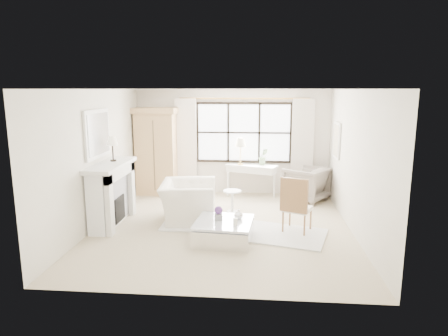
% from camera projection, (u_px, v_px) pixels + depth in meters
% --- Properties ---
extents(floor, '(5.50, 5.50, 0.00)m').
position_uv_depth(floor, '(223.00, 227.00, 7.96)').
color(floor, '#C3B190').
rests_on(floor, ground).
extents(ceiling, '(5.50, 5.50, 0.00)m').
position_uv_depth(ceiling, '(223.00, 89.00, 7.44)').
color(ceiling, white).
rests_on(ceiling, ground).
extents(wall_back, '(5.00, 0.00, 5.00)m').
position_uv_depth(wall_back, '(232.00, 142.00, 10.38)').
color(wall_back, silver).
rests_on(wall_back, ground).
extents(wall_front, '(5.00, 0.00, 5.00)m').
position_uv_depth(wall_front, '(203.00, 198.00, 5.01)').
color(wall_front, beige).
rests_on(wall_front, ground).
extents(wall_left, '(0.00, 5.50, 5.50)m').
position_uv_depth(wall_left, '(97.00, 158.00, 7.91)').
color(wall_left, beige).
rests_on(wall_left, ground).
extents(wall_right, '(0.00, 5.50, 5.50)m').
position_uv_depth(wall_right, '(355.00, 162.00, 7.49)').
color(wall_right, beige).
rests_on(wall_right, ground).
extents(window_pane, '(2.40, 0.02, 1.50)m').
position_uv_depth(window_pane, '(244.00, 133.00, 10.29)').
color(window_pane, white).
rests_on(window_pane, wall_back).
extents(window_frame, '(2.50, 0.04, 1.50)m').
position_uv_depth(window_frame, '(244.00, 133.00, 10.28)').
color(window_frame, black).
rests_on(window_frame, wall_back).
extents(curtain_rod, '(3.30, 0.04, 0.04)m').
position_uv_depth(curtain_rod, '(244.00, 99.00, 10.06)').
color(curtain_rod, '#BC8B41').
rests_on(curtain_rod, wall_back).
extents(curtain_left, '(0.55, 0.10, 2.47)m').
position_uv_depth(curtain_left, '(186.00, 146.00, 10.41)').
color(curtain_left, white).
rests_on(curtain_left, ground).
extents(curtain_right, '(0.55, 0.10, 2.47)m').
position_uv_depth(curtain_right, '(302.00, 148.00, 10.16)').
color(curtain_right, beige).
rests_on(curtain_right, ground).
extents(fireplace, '(0.58, 1.66, 1.26)m').
position_uv_depth(fireplace, '(110.00, 193.00, 8.02)').
color(fireplace, silver).
rests_on(fireplace, ground).
extents(mirror_frame, '(0.05, 1.15, 0.95)m').
position_uv_depth(mirror_frame, '(97.00, 134.00, 7.81)').
color(mirror_frame, silver).
rests_on(mirror_frame, wall_left).
extents(mirror_glass, '(0.02, 1.00, 0.80)m').
position_uv_depth(mirror_glass, '(99.00, 134.00, 7.81)').
color(mirror_glass, '#B5BAC0').
rests_on(mirror_glass, wall_left).
extents(art_frame, '(0.04, 0.62, 0.82)m').
position_uv_depth(art_frame, '(337.00, 140.00, 9.11)').
color(art_frame, silver).
rests_on(art_frame, wall_right).
extents(art_canvas, '(0.01, 0.52, 0.72)m').
position_uv_depth(art_canvas, '(336.00, 140.00, 9.11)').
color(art_canvas, '#BDB092').
rests_on(art_canvas, wall_right).
extents(mantel_lamp, '(0.22, 0.22, 0.51)m').
position_uv_depth(mantel_lamp, '(112.00, 142.00, 8.04)').
color(mantel_lamp, black).
rests_on(mantel_lamp, fireplace).
extents(armoire, '(1.15, 0.74, 2.24)m').
position_uv_depth(armoire, '(157.00, 151.00, 10.31)').
color(armoire, tan).
rests_on(armoire, floor).
extents(console_table, '(1.38, 0.86, 0.80)m').
position_uv_depth(console_table, '(251.00, 180.00, 10.28)').
color(console_table, white).
rests_on(console_table, floor).
extents(console_lamp, '(0.28, 0.28, 0.69)m').
position_uv_depth(console_lamp, '(240.00, 143.00, 10.11)').
color(console_lamp, '#BB8F41').
rests_on(console_lamp, console_table).
extents(orchid_plant, '(0.27, 0.24, 0.44)m').
position_uv_depth(orchid_plant, '(263.00, 157.00, 10.13)').
color(orchid_plant, '#617D53').
rests_on(orchid_plant, console_table).
extents(side_table, '(0.40, 0.40, 0.51)m').
position_uv_depth(side_table, '(232.00, 198.00, 8.83)').
color(side_table, silver).
rests_on(side_table, floor).
extents(rug_left, '(1.70, 1.20, 0.03)m').
position_uv_depth(rug_left, '(206.00, 222.00, 8.20)').
color(rug_left, silver).
rests_on(rug_left, floor).
extents(rug_right, '(1.81, 1.54, 0.03)m').
position_uv_depth(rug_right, '(282.00, 235.00, 7.49)').
color(rug_right, silver).
rests_on(rug_right, floor).
extents(club_armchair, '(1.20, 1.34, 0.81)m').
position_uv_depth(club_armchair, '(188.00, 201.00, 8.30)').
color(club_armchair, white).
rests_on(club_armchair, floor).
extents(wingback_chair, '(1.27, 1.26, 0.84)m').
position_uv_depth(wingback_chair, '(306.00, 184.00, 9.78)').
color(wingback_chair, gray).
rests_on(wingback_chair, floor).
extents(french_chair, '(0.63, 0.64, 1.08)m').
position_uv_depth(french_chair, '(297.00, 217.00, 7.60)').
color(french_chair, '#96693F').
rests_on(french_chair, floor).
extents(coffee_table, '(1.08, 1.08, 0.38)m').
position_uv_depth(coffee_table, '(224.00, 231.00, 7.18)').
color(coffee_table, silver).
rests_on(coffee_table, floor).
extents(planter_box, '(0.15, 0.15, 0.11)m').
position_uv_depth(planter_box, '(218.00, 217.00, 7.19)').
color(planter_box, gray).
rests_on(planter_box, coffee_table).
extents(planter_flowers, '(0.15, 0.15, 0.15)m').
position_uv_depth(planter_flowers, '(218.00, 210.00, 7.17)').
color(planter_flowers, '#5A307A').
rests_on(planter_flowers, planter_box).
extents(pillar_candle, '(0.08, 0.08, 0.12)m').
position_uv_depth(pillar_candle, '(235.00, 222.00, 6.92)').
color(pillar_candle, white).
rests_on(pillar_candle, coffee_table).
extents(coffee_vase, '(0.21, 0.21, 0.17)m').
position_uv_depth(coffee_vase, '(238.00, 214.00, 7.25)').
color(coffee_vase, silver).
rests_on(coffee_vase, coffee_table).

